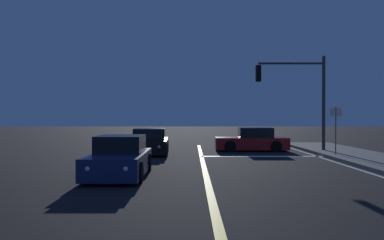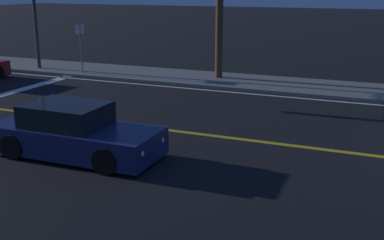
# 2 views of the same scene
# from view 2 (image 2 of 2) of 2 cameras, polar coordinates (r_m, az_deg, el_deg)

# --- Properties ---
(sidewalk_right) EXTENTS (3.20, 33.31, 0.15)m
(sidewalk_right) POSITION_cam_2_polar(r_m,az_deg,el_deg) (21.24, 5.12, 4.61)
(sidewalk_right) COLOR slate
(sidewalk_right) RESTS_ON ground
(lane_line_center) EXTENTS (0.20, 31.46, 0.01)m
(lane_line_center) POSITION_cam_2_polar(r_m,az_deg,el_deg) (14.43, -4.01, -1.08)
(lane_line_center) COLOR gold
(lane_line_center) RESTS_ON ground
(lane_line_edge_right) EXTENTS (0.16, 31.46, 0.01)m
(lane_line_edge_right) POSITION_cam_2_polar(r_m,az_deg,el_deg) (19.54, 3.47, 3.44)
(lane_line_edge_right) COLOR white
(lane_line_edge_right) RESTS_ON ground
(stop_bar) EXTENTS (5.97, 0.50, 0.01)m
(stop_bar) POSITION_cam_2_polar(r_m,az_deg,el_deg) (21.14, -19.45, 3.51)
(stop_bar) COLOR white
(stop_bar) RESTS_ON ground
(car_lead_oncoming_navy) EXTENTS (1.84, 4.38, 1.34)m
(car_lead_oncoming_navy) POSITION_cam_2_polar(r_m,az_deg,el_deg) (12.41, -13.88, -1.59)
(car_lead_oncoming_navy) COLOR navy
(car_lead_oncoming_navy) RESTS_ON ground
(traffic_signal_near_right) EXTENTS (3.82, 0.28, 5.30)m
(traffic_signal_near_right) POSITION_cam_2_polar(r_m,az_deg,el_deg) (24.03, -20.64, 13.31)
(traffic_signal_near_right) COLOR #38383D
(traffic_signal_near_right) RESTS_ON ground
(street_sign_corner) EXTENTS (0.56, 0.08, 2.44)m
(street_sign_corner) POSITION_cam_2_polar(r_m,az_deg,el_deg) (23.26, -13.17, 9.14)
(street_sign_corner) COLOR slate
(street_sign_corner) RESTS_ON ground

